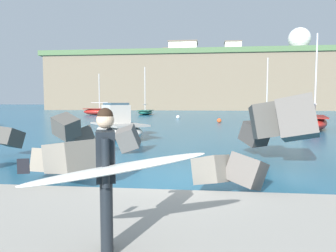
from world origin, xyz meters
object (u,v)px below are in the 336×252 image
(boat_near_left, at_px, (118,127))
(boat_mid_right, at_px, (146,112))
(mooring_buoy_inner, at_px, (178,117))
(surfer_with_board, at_px, (109,171))
(boat_mid_centre, at_px, (98,111))
(station_building_central, at_px, (183,50))
(boat_near_right, at_px, (315,122))
(station_building_east, at_px, (233,51))
(boat_near_centre, at_px, (268,116))
(station_building_west, at_px, (173,56))
(mooring_buoy_middle, at_px, (219,121))
(radar_dome, at_px, (299,43))

(boat_near_left, bearing_deg, boat_mid_right, 97.71)
(boat_near_left, distance_m, mooring_buoy_inner, 20.45)
(surfer_with_board, bearing_deg, boat_mid_centre, 109.23)
(boat_near_left, height_order, station_building_central, station_building_central)
(boat_mid_right, height_order, station_building_central, station_building_central)
(boat_near_right, bearing_deg, station_building_east, 89.64)
(boat_near_centre, relative_size, mooring_buoy_inner, 15.57)
(surfer_with_board, distance_m, mooring_buoy_inner, 34.08)
(boat_mid_right, height_order, station_building_west, station_building_west)
(boat_mid_centre, xyz_separation_m, mooring_buoy_middle, (17.75, -15.70, -0.34))
(mooring_buoy_inner, xyz_separation_m, mooring_buoy_middle, (4.59, -6.54, 0.00))
(boat_mid_centre, relative_size, boat_mid_right, 0.85)
(mooring_buoy_inner, distance_m, station_building_central, 53.62)
(mooring_buoy_inner, bearing_deg, station_building_central, 92.96)
(boat_near_right, distance_m, boat_mid_right, 29.89)
(boat_near_left, relative_size, boat_near_right, 0.65)
(station_building_east, bearing_deg, boat_near_left, -99.57)
(mooring_buoy_middle, relative_size, station_building_central, 0.06)
(boat_near_centre, distance_m, station_building_west, 69.46)
(boat_mid_right, height_order, mooring_buoy_inner, boat_mid_right)
(boat_near_centre, bearing_deg, mooring_buoy_inner, 170.57)
(mooring_buoy_inner, xyz_separation_m, station_building_central, (-2.64, 51.03, 16.25))
(boat_near_right, bearing_deg, radar_dome, 74.88)
(boat_near_right, relative_size, station_building_west, 1.14)
(station_building_west, xyz_separation_m, station_building_central, (4.01, -12.69, -0.25))
(radar_dome, distance_m, station_building_east, 19.68)
(surfer_with_board, distance_m, boat_near_left, 14.13)
(boat_near_centre, xyz_separation_m, mooring_buoy_inner, (-10.16, 1.69, -0.27))
(mooring_buoy_inner, distance_m, station_building_east, 63.15)
(mooring_buoy_inner, distance_m, radar_dome, 70.99)
(boat_mid_right, relative_size, mooring_buoy_inner, 16.90)
(radar_dome, bearing_deg, station_building_west, 175.58)
(boat_near_right, xyz_separation_m, boat_mid_centre, (-24.44, 22.35, -0.01))
(boat_mid_right, height_order, station_building_east, station_building_east)
(mooring_buoy_inner, relative_size, station_building_east, 0.08)
(boat_mid_right, bearing_deg, surfer_with_board, -80.05)
(boat_mid_right, xyz_separation_m, mooring_buoy_inner, (6.03, -11.18, -0.21))
(surfer_with_board, height_order, boat_near_centre, boat_near_centre)
(station_building_west, bearing_deg, boat_mid_centre, -96.81)
(boat_near_left, distance_m, station_building_west, 85.76)
(boat_near_centre, relative_size, station_building_central, 0.86)
(station_building_east, bearing_deg, boat_near_centre, -91.48)
(boat_mid_centre, bearing_deg, station_building_east, 63.76)
(station_building_west, bearing_deg, boat_near_centre, -75.59)
(boat_mid_centre, distance_m, boat_mid_right, 7.41)
(station_building_central, xyz_separation_m, station_building_east, (14.38, 8.65, 0.73))
(boat_near_left, xyz_separation_m, station_building_west, (-4.89, 84.10, 16.08))
(boat_near_left, relative_size, mooring_buoy_inner, 10.62)
(mooring_buoy_inner, distance_m, mooring_buoy_middle, 7.99)
(station_building_west, bearing_deg, mooring_buoy_middle, -80.91)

